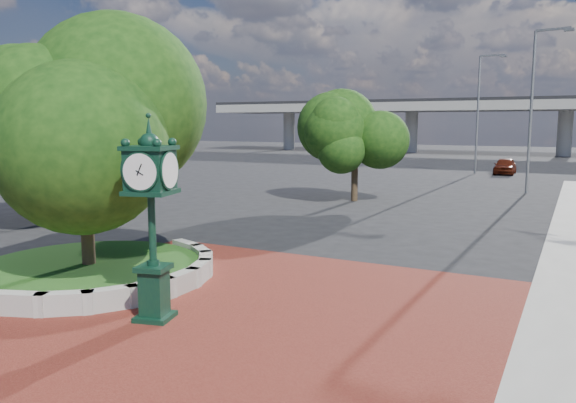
# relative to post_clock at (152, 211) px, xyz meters

# --- Properties ---
(ground) EXTENTS (200.00, 200.00, 0.00)m
(ground) POSITION_rel_post_clock_xyz_m (1.06, 1.85, -2.42)
(ground) COLOR black
(ground) RESTS_ON ground
(plaza) EXTENTS (12.00, 12.00, 0.04)m
(plaza) POSITION_rel_post_clock_xyz_m (1.06, 0.85, -2.40)
(plaza) COLOR maroon
(plaza) RESTS_ON ground
(planter_wall) EXTENTS (2.96, 6.77, 0.54)m
(planter_wall) POSITION_rel_post_clock_xyz_m (-1.65, 1.85, -2.15)
(planter_wall) COLOR #9E9B93
(planter_wall) RESTS_ON ground
(grass_bed) EXTENTS (6.10, 6.10, 0.40)m
(grass_bed) POSITION_rel_post_clock_xyz_m (-3.94, 1.85, -2.22)
(grass_bed) COLOR #144717
(grass_bed) RESTS_ON ground
(overpass) EXTENTS (90.00, 12.00, 7.50)m
(overpass) POSITION_rel_post_clock_xyz_m (0.84, 71.85, 4.12)
(overpass) COLOR #9E9B93
(overpass) RESTS_ON ground
(tree_planter) EXTENTS (5.20, 5.20, 6.33)m
(tree_planter) POSITION_rel_post_clock_xyz_m (-3.94, 1.85, 1.31)
(tree_planter) COLOR #38281C
(tree_planter) RESTS_ON ground
(tree_northwest) EXTENTS (5.60, 5.60, 6.93)m
(tree_northwest) POSITION_rel_post_clock_xyz_m (-11.94, 6.85, 1.71)
(tree_northwest) COLOR #38281C
(tree_northwest) RESTS_ON ground
(tree_street) EXTENTS (4.40, 4.40, 5.45)m
(tree_street) POSITION_rel_post_clock_xyz_m (-2.94, 19.85, 0.82)
(tree_street) COLOR #38281C
(tree_street) RESTS_ON ground
(post_clock) EXTENTS (1.08, 1.08, 4.40)m
(post_clock) POSITION_rel_post_clock_xyz_m (0.00, 0.00, 0.00)
(post_clock) COLOR black
(post_clock) RESTS_ON ground
(parked_car) EXTENTS (1.73, 4.09, 1.38)m
(parked_car) POSITION_rel_post_clock_xyz_m (2.45, 41.11, -1.73)
(parked_car) COLOR #4C170A
(parked_car) RESTS_ON ground
(street_lamp_near) EXTENTS (2.17, 0.62, 9.74)m
(street_lamp_near) POSITION_rel_post_clock_xyz_m (5.41, 28.11, 3.29)
(street_lamp_near) COLOR slate
(street_lamp_near) RESTS_ON ground
(street_lamp_far) EXTENTS (2.20, 0.40, 9.82)m
(street_lamp_far) POSITION_rel_post_clock_xyz_m (0.37, 40.47, 3.33)
(street_lamp_far) COLOR slate
(street_lamp_far) RESTS_ON ground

